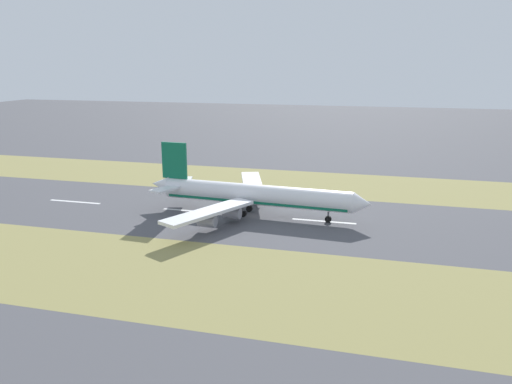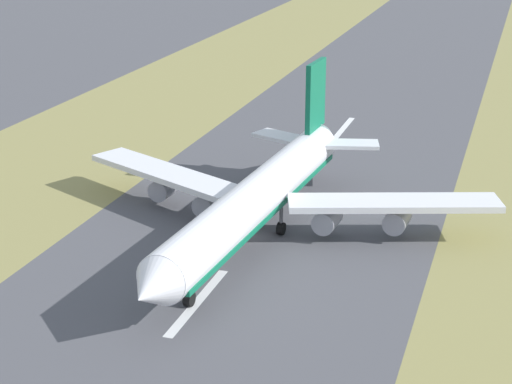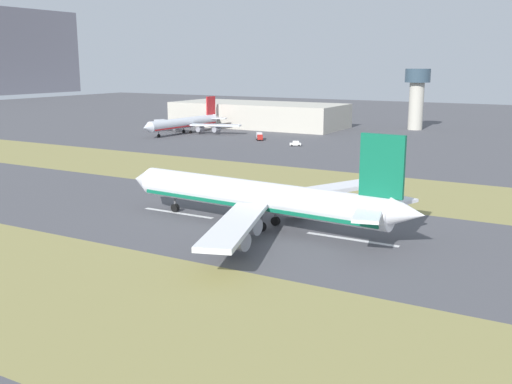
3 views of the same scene
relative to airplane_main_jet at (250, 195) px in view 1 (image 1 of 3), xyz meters
The scene contains 7 objects.
ground_plane 6.21m from the airplane_main_jet, 52.24° to the left, with size 800.00×800.00×0.00m, color #4C4C51.
grass_median_west 44.50m from the airplane_main_jet, behind, with size 40.00×600.00×0.01m, color olive.
grass_median_east 46.33m from the airplane_main_jet, ahead, with size 40.00×600.00×0.01m, color olive.
centreline_dash_near 58.42m from the airplane_main_jet, 89.09° to the right, with size 1.20×18.00×0.01m, color silver.
centreline_dash_mid 19.09m from the airplane_main_jet, 87.07° to the right, with size 1.20×18.00×0.01m, color silver.
centreline_dash_far 22.73m from the airplane_main_jet, 87.58° to the left, with size 1.20×18.00×0.01m, color silver.
airplane_main_jet is the anchor object (origin of this frame).
Camera 1 is at (134.26, 36.45, 43.04)m, focal length 35.00 mm.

